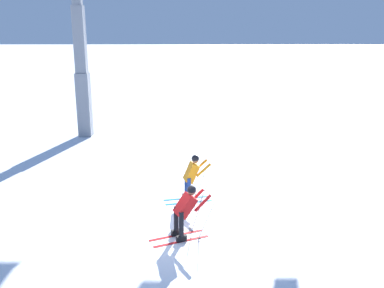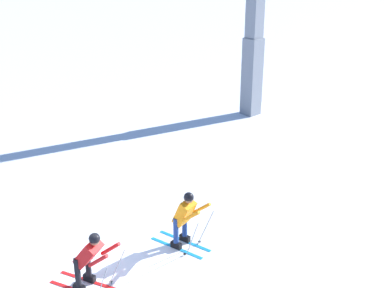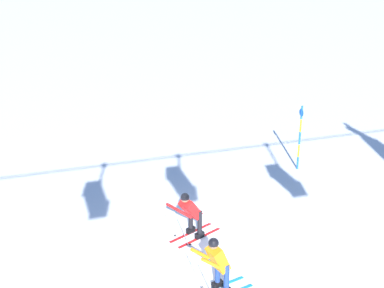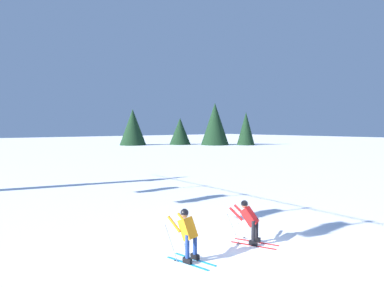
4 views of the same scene
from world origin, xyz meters
TOP-DOWN VIEW (x-y plane):
  - ground_plane at (0.00, 0.00)m, footprint 260.00×260.00m
  - skier_carving_main at (0.33, -0.41)m, footprint 1.78×1.21m
  - skier_distant_uphill at (0.50, 2.17)m, footprint 1.63×0.91m
  - tree_line_ridge at (50.99, -37.26)m, footprint 20.63×25.04m

SIDE VIEW (x-z plane):
  - ground_plane at x=0.00m, z-range 0.00..0.00m
  - skier_carving_main at x=0.33m, z-range 0.05..1.69m
  - skier_distant_uphill at x=0.50m, z-range 0.06..1.76m
  - tree_line_ridge at x=50.99m, z-range -0.62..8.90m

